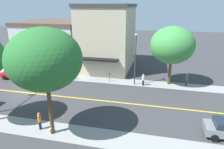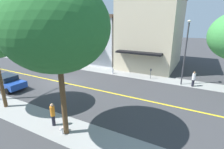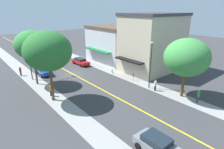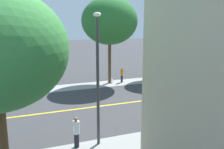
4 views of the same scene
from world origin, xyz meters
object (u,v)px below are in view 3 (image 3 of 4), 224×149
(fire_hydrant, at_px, (112,71))
(red_sedan_left_curb, at_px, (81,61))
(pedestrian_red_shirt, at_px, (20,71))
(street_lamp, at_px, (151,61))
(parking_meter, at_px, (133,76))
(street_tree_left_near, at_px, (48,51))
(pedestrian_orange_shirt, at_px, (51,90))
(pedestrian_green_shirt, at_px, (198,96))
(grey_sedan_right_curb, at_px, (158,145))
(pedestrian_white_shirt, at_px, (155,85))
(street_tree_right_corner, at_px, (32,45))
(blue_sedan_right_curb, at_px, (44,70))
(traffic_light_mast, at_px, (37,54))
(street_tree_left_far, at_px, (187,57))
(small_dog, at_px, (52,97))

(fire_hydrant, bearing_deg, red_sedan_left_curb, -78.95)
(pedestrian_red_shirt, bearing_deg, street_lamp, 138.64)
(parking_meter, bearing_deg, red_sedan_left_curb, -82.04)
(street_tree_left_near, relative_size, pedestrian_red_shirt, 5.41)
(parking_meter, relative_size, pedestrian_orange_shirt, 0.77)
(fire_hydrant, height_order, pedestrian_green_shirt, pedestrian_green_shirt)
(grey_sedan_right_curb, distance_m, pedestrian_white_shirt, 12.93)
(parking_meter, distance_m, pedestrian_white_shirt, 4.94)
(street_tree_right_corner, height_order, parking_meter, street_tree_right_corner)
(street_lamp, distance_m, blue_sedan_right_curb, 19.68)
(traffic_light_mast, xyz_separation_m, red_sedan_left_curb, (-9.73, -2.48, -3.48))
(street_tree_left_far, bearing_deg, grey_sedan_right_curb, 21.88)
(traffic_light_mast, xyz_separation_m, blue_sedan_right_curb, (-1.20, -1.24, -3.45))
(red_sedan_left_curb, bearing_deg, street_tree_right_corner, -66.08)
(fire_hydrant, distance_m, pedestrian_orange_shirt, 12.99)
(parking_meter, relative_size, pedestrian_white_shirt, 0.76)
(street_tree_left_near, xyz_separation_m, street_tree_right_corner, (-0.27, -7.04, -0.29))
(street_tree_right_corner, height_order, pedestrian_green_shirt, street_tree_right_corner)
(street_lamp, bearing_deg, street_tree_right_corner, -44.84)
(street_lamp, relative_size, pedestrian_green_shirt, 4.01)
(small_dog, bearing_deg, street_tree_left_far, 133.25)
(parking_meter, height_order, pedestrian_white_shirt, pedestrian_white_shirt)
(fire_hydrant, bearing_deg, pedestrian_orange_shirt, 9.12)
(red_sedan_left_curb, relative_size, pedestrian_white_shirt, 2.80)
(street_tree_right_corner, bearing_deg, street_tree_left_far, 128.95)
(parking_meter, xyz_separation_m, traffic_light_mast, (11.69, -11.54, 3.37))
(blue_sedan_right_curb, bearing_deg, red_sedan_left_curb, 99.69)
(grey_sedan_right_curb, height_order, pedestrian_green_shirt, pedestrian_green_shirt)
(traffic_light_mast, bearing_deg, blue_sedan_right_curb, 45.79)
(pedestrian_orange_shirt, bearing_deg, traffic_light_mast, 79.46)
(fire_hydrant, bearing_deg, street_tree_left_far, 95.22)
(fire_hydrant, distance_m, pedestrian_white_shirt, 10.23)
(street_lamp, distance_m, red_sedan_left_curb, 18.15)
(pedestrian_red_shirt, bearing_deg, pedestrian_orange_shirt, 106.72)
(red_sedan_left_curb, height_order, pedestrian_green_shirt, pedestrian_green_shirt)
(small_dog, bearing_deg, pedestrian_green_shirt, 127.56)
(small_dog, bearing_deg, pedestrian_white_shirt, 141.09)
(street_tree_right_corner, bearing_deg, blue_sedan_right_curb, -123.46)
(street_tree_left_near, height_order, street_lamp, street_tree_left_near)
(pedestrian_green_shirt, bearing_deg, blue_sedan_right_curb, -7.24)
(red_sedan_left_curb, bearing_deg, small_dog, -44.42)
(street_tree_right_corner, height_order, blue_sedan_right_curb, street_tree_right_corner)
(street_tree_right_corner, relative_size, pedestrian_white_shirt, 5.00)
(traffic_light_mast, distance_m, red_sedan_left_curb, 10.62)
(street_lamp, bearing_deg, street_tree_left_far, 105.69)
(parking_meter, height_order, red_sedan_left_curb, red_sedan_left_curb)
(parking_meter, xyz_separation_m, grey_sedan_right_curb, (10.47, 13.03, -0.06))
(traffic_light_mast, relative_size, street_lamp, 0.89)
(fire_hydrant, xyz_separation_m, grey_sedan_right_curb, (10.21, 18.32, 0.37))
(traffic_light_mast, distance_m, small_dog, 10.38)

